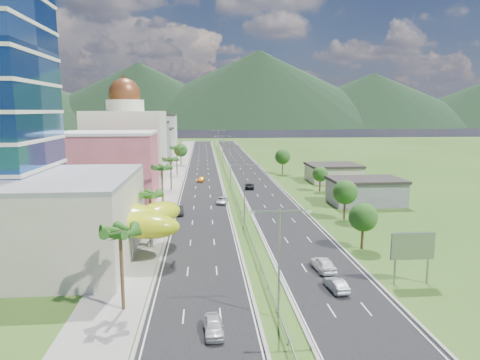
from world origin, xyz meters
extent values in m
plane|color=#2D5119|center=(0.00, 0.00, 0.00)|extent=(500.00, 500.00, 0.00)
cube|color=black|center=(-7.50, 90.00, 0.02)|extent=(11.00, 260.00, 0.04)
cube|color=black|center=(7.50, 90.00, 0.02)|extent=(11.00, 260.00, 0.04)
cube|color=gray|center=(-17.00, 90.00, 0.06)|extent=(7.00, 260.00, 0.12)
cube|color=gray|center=(0.00, 72.00, 0.62)|extent=(0.08, 216.00, 0.28)
cube|color=gray|center=(0.00, 174.00, 0.35)|extent=(0.10, 0.12, 0.70)
cylinder|color=gray|center=(0.00, -25.00, 5.50)|extent=(0.20, 0.20, 11.00)
cube|color=gray|center=(-1.44, -25.00, 10.80)|extent=(2.88, 0.12, 0.12)
cube|color=gray|center=(1.44, -25.00, 10.80)|extent=(2.88, 0.12, 0.12)
cube|color=silver|center=(-2.72, -25.00, 10.70)|extent=(0.60, 0.25, 0.18)
cube|color=silver|center=(2.72, -25.00, 10.70)|extent=(0.60, 0.25, 0.18)
cylinder|color=gray|center=(0.00, 10.00, 5.50)|extent=(0.20, 0.20, 11.00)
cube|color=gray|center=(-1.44, 10.00, 10.80)|extent=(2.88, 0.12, 0.12)
cube|color=gray|center=(1.44, 10.00, 10.80)|extent=(2.88, 0.12, 0.12)
cube|color=silver|center=(-2.72, 10.00, 10.70)|extent=(0.60, 0.25, 0.18)
cube|color=silver|center=(2.72, 10.00, 10.70)|extent=(0.60, 0.25, 0.18)
cylinder|color=gray|center=(0.00, 50.00, 5.50)|extent=(0.20, 0.20, 11.00)
cube|color=gray|center=(-1.44, 50.00, 10.80)|extent=(2.88, 0.12, 0.12)
cube|color=gray|center=(1.44, 50.00, 10.80)|extent=(2.88, 0.12, 0.12)
cube|color=silver|center=(-2.72, 50.00, 10.70)|extent=(0.60, 0.25, 0.18)
cube|color=silver|center=(2.72, 50.00, 10.70)|extent=(0.60, 0.25, 0.18)
cylinder|color=gray|center=(0.00, 95.00, 5.50)|extent=(0.20, 0.20, 11.00)
cube|color=gray|center=(-1.44, 95.00, 10.80)|extent=(2.88, 0.12, 0.12)
cube|color=gray|center=(1.44, 95.00, 10.80)|extent=(2.88, 0.12, 0.12)
cube|color=silver|center=(-2.72, 95.00, 10.70)|extent=(0.60, 0.25, 0.18)
cube|color=silver|center=(2.72, 95.00, 10.70)|extent=(0.60, 0.25, 0.18)
cylinder|color=gray|center=(0.00, 140.00, 5.50)|extent=(0.20, 0.20, 11.00)
cube|color=gray|center=(-1.44, 140.00, 10.80)|extent=(2.88, 0.12, 0.12)
cube|color=gray|center=(1.44, 140.00, 10.80)|extent=(2.88, 0.12, 0.12)
cube|color=silver|center=(-2.72, 140.00, 10.70)|extent=(0.60, 0.25, 0.18)
cube|color=silver|center=(2.72, 140.00, 10.70)|extent=(0.60, 0.25, 0.18)
cube|color=#B5A895|center=(-32.00, -6.00, 5.50)|extent=(30.00, 24.00, 11.00)
cylinder|color=gray|center=(-24.00, -2.00, 2.00)|extent=(0.50, 0.50, 4.00)
cylinder|color=gray|center=(-17.00, -7.00, 2.00)|extent=(0.50, 0.50, 4.00)
cylinder|color=gray|center=(-21.00, -10.00, 2.00)|extent=(0.50, 0.50, 4.00)
cylinder|color=gray|center=(-15.00, -2.00, 2.00)|extent=(0.50, 0.50, 4.00)
cube|color=#BE4E5A|center=(-28.00, 32.00, 7.50)|extent=(20.00, 15.00, 15.00)
cube|color=beige|center=(-28.00, 55.00, 10.00)|extent=(20.00, 20.00, 20.00)
cylinder|color=beige|center=(-28.00, 55.00, 21.50)|extent=(10.00, 10.00, 3.00)
sphere|color=brown|center=(-28.00, 55.00, 24.50)|extent=(8.40, 8.40, 8.40)
cube|color=slate|center=(-27.00, 80.00, 8.00)|extent=(16.00, 15.00, 16.00)
cube|color=#B5A895|center=(-27.00, 102.00, 6.50)|extent=(16.00, 15.00, 13.00)
cube|color=silver|center=(-27.00, 125.00, 9.00)|extent=(16.00, 15.00, 18.00)
cylinder|color=gray|center=(15.00, -18.00, 1.60)|extent=(0.24, 0.24, 3.20)
cylinder|color=gray|center=(19.00, -18.00, 1.60)|extent=(0.24, 0.24, 3.20)
cube|color=#D85919|center=(17.00, -18.00, 4.60)|extent=(5.20, 0.35, 3.20)
cube|color=slate|center=(28.00, 25.00, 2.50)|extent=(15.00, 10.00, 5.00)
cube|color=#B5A895|center=(30.00, 55.00, 2.20)|extent=(14.00, 12.00, 4.40)
cylinder|color=#47301C|center=(-15.50, -22.00, 4.25)|extent=(0.36, 0.36, 8.50)
cylinder|color=#47301C|center=(-15.50, 2.00, 3.75)|extent=(0.36, 0.36, 7.50)
cylinder|color=#47301C|center=(-15.50, 22.00, 4.50)|extent=(0.36, 0.36, 9.00)
cylinder|color=#47301C|center=(-15.50, 45.00, 4.00)|extent=(0.36, 0.36, 8.00)
cylinder|color=#47301C|center=(-15.50, 70.00, 4.40)|extent=(0.36, 0.36, 8.80)
cylinder|color=#47301C|center=(-15.50, 95.00, 2.45)|extent=(0.40, 0.40, 4.90)
sphere|color=#29591C|center=(-15.50, 95.00, 5.60)|extent=(4.90, 4.90, 4.90)
cylinder|color=#47301C|center=(16.00, -5.00, 2.10)|extent=(0.40, 0.40, 4.20)
sphere|color=#29591C|center=(16.00, -5.00, 4.80)|extent=(4.20, 4.20, 4.20)
cylinder|color=#47301C|center=(19.00, 12.00, 2.27)|extent=(0.40, 0.40, 4.55)
sphere|color=#29591C|center=(19.00, 12.00, 5.20)|extent=(4.55, 4.55, 4.55)
cylinder|color=#47301C|center=(22.00, 40.00, 1.92)|extent=(0.40, 0.40, 3.85)
sphere|color=#29591C|center=(22.00, 40.00, 4.40)|extent=(3.85, 3.85, 3.85)
cylinder|color=#47301C|center=(18.00, 70.00, 2.45)|extent=(0.40, 0.40, 4.90)
sphere|color=#29591C|center=(18.00, 70.00, 5.60)|extent=(4.90, 4.90, 4.90)
imported|color=silver|center=(-6.44, -27.52, 0.78)|extent=(1.97, 4.43, 1.48)
imported|color=black|center=(-12.15, 18.48, 0.86)|extent=(2.26, 5.16, 1.65)
imported|color=#B8BAC0|center=(-3.20, 27.64, 0.74)|extent=(2.89, 5.28, 1.40)
imported|color=orange|center=(-7.94, 57.47, 0.69)|extent=(2.50, 4.68, 1.29)
imported|color=white|center=(7.85, -13.13, 0.92)|extent=(2.58, 5.35, 1.76)
imported|color=#9D9FA5|center=(7.62, -19.23, 0.74)|extent=(2.04, 4.41, 1.40)
imported|color=black|center=(4.64, 44.86, 0.74)|extent=(2.94, 5.29, 1.40)
imported|color=black|center=(-11.22, -9.90, 0.58)|extent=(0.74, 1.73, 1.07)
camera|label=1|loc=(-7.11, -63.91, 20.20)|focal=32.00mm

